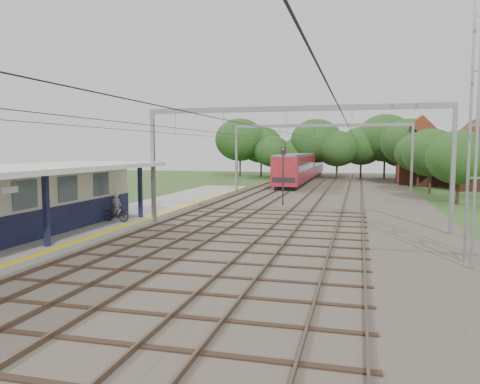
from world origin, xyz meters
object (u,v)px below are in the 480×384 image
(person, at_px, (117,206))
(train, at_px, (304,166))
(bicycle, at_px, (116,213))
(signal_post, at_px, (283,168))

(person, relative_size, train, 0.04)
(bicycle, bearing_deg, signal_post, -24.08)
(bicycle, height_order, train, train)
(person, distance_m, train, 42.34)
(person, bearing_deg, train, -99.49)
(person, height_order, signal_post, signal_post)
(signal_post, bearing_deg, bicycle, -103.01)
(person, height_order, bicycle, person)
(train, relative_size, signal_post, 7.74)
(train, bearing_deg, signal_post, -86.50)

